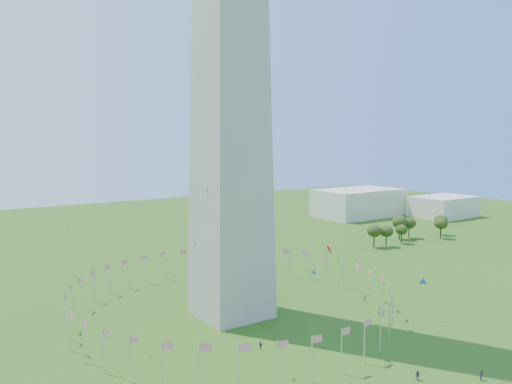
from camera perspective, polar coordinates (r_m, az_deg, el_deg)
flag_ring at (r=131.25m, az=-2.83°, el=-11.96°), size 80.24×80.24×9.00m
gov_building_east_a at (r=300.66m, az=11.57°, el=-1.22°), size 50.00×30.00×16.00m
gov_building_east_b at (r=312.93m, az=20.64°, el=-1.57°), size 35.00×25.00×12.00m
kites_aloft at (r=112.66m, az=9.93°, el=-7.80°), size 102.77×82.23×33.84m
tree_line_east at (r=233.00m, az=16.99°, el=-4.22°), size 53.25×15.86×10.68m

